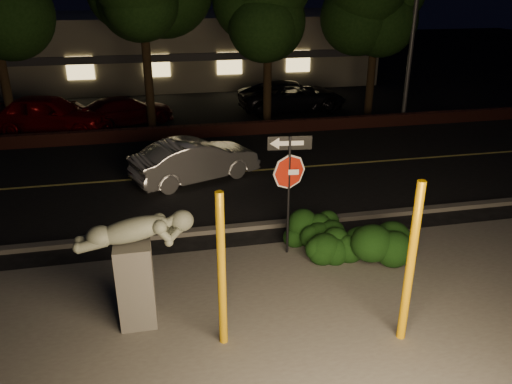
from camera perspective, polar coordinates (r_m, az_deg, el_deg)
ground at (r=19.28m, az=-4.10°, el=5.32°), size 90.00×90.00×0.00m
patio at (r=9.58m, az=5.65°, el=-14.42°), size 14.00×6.00×0.02m
road at (r=16.47m, az=-2.61°, el=2.27°), size 80.00×8.00×0.01m
lane_marking at (r=16.47m, az=-2.61°, el=2.31°), size 80.00×0.12×0.00m
curb at (r=12.76m, az=0.46°, el=-3.85°), size 80.00×0.25×0.12m
brick_wall at (r=20.44m, az=-4.64°, el=7.06°), size 40.00×0.35×0.50m
parking_lot at (r=26.00m, az=-6.34°, el=9.86°), size 40.00×12.00×0.01m
building at (r=33.52m, az=-8.01°, el=16.16°), size 22.00×10.20×4.00m
yellow_pole_left at (r=8.27m, az=-3.95°, el=-9.09°), size 0.14×0.14×2.85m
yellow_pole_right at (r=8.70m, az=17.23°, el=-7.94°), size 0.15×0.15×2.98m
signpost at (r=10.83m, az=3.80°, el=2.27°), size 0.95×0.15×2.80m
sculpture at (r=9.03m, az=-13.63°, el=-7.37°), size 2.03×0.64×2.18m
hedge_center at (r=11.81m, az=6.29°, el=-4.18°), size 1.90×1.30×0.91m
hedge_right at (r=11.29m, az=8.51°, el=-5.44°), size 1.65×1.15×0.98m
hedge_far_right at (r=11.42m, az=14.47°, el=-5.34°), size 1.76×1.38×1.07m
silver_sedan at (r=15.74m, az=-6.95°, el=3.65°), size 4.23×2.75×1.32m
parked_car_red at (r=22.30m, az=-22.58°, el=8.21°), size 5.07×2.99×1.62m
parked_car_darkred at (r=22.76m, az=-14.66°, el=8.97°), size 4.57×3.32×1.23m
parked_car_dark at (r=24.53m, az=4.19°, el=10.87°), size 5.28×2.61×1.44m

